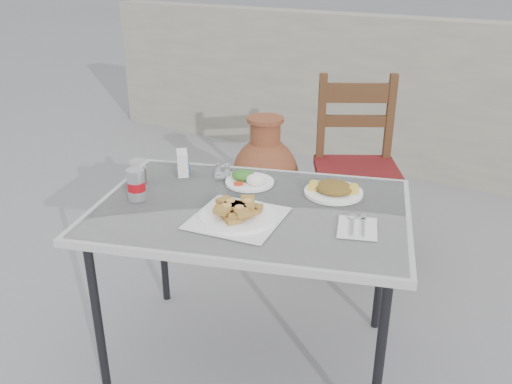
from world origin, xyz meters
The scene contains 13 objects.
ground centered at (0.00, 0.00, 0.00)m, with size 80.00×80.00×0.00m, color slate.
cafe_table centered at (0.07, -0.06, 0.69)m, with size 1.41×1.17×0.74m.
pide_plate centered at (0.08, -0.18, 0.77)m, with size 0.36×0.36×0.07m.
salad_rice_plate centered at (-0.06, 0.13, 0.76)m, with size 0.21×0.21×0.05m.
salad_chopped_plate centered at (0.29, 0.22, 0.76)m, with size 0.24×0.24×0.05m.
soda_can centered at (-0.35, -0.25, 0.80)m, with size 0.07×0.07×0.13m.
cola_glass centered at (-0.46, -0.12, 0.78)m, with size 0.07×0.07×0.10m.
napkin_holder centered at (-0.36, 0.06, 0.79)m, with size 0.09×0.10×0.11m.
condiment_caddy centered at (-0.19, 0.13, 0.76)m, with size 0.11×0.11×0.06m.
cutlery_napkin centered at (0.48, 0.00, 0.74)m, with size 0.19×0.22×0.01m.
chair centered at (0.07, 1.05, 0.53)m, with size 0.62×0.62×1.03m.
terracotta_urn centered at (-0.50, 1.00, 0.35)m, with size 0.43×0.43×0.75m.
back_wall centered at (0.00, 2.50, 0.60)m, with size 6.00×0.25×1.20m, color gray.
Camera 1 is at (1.09, -1.66, 1.64)m, focal length 38.00 mm.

